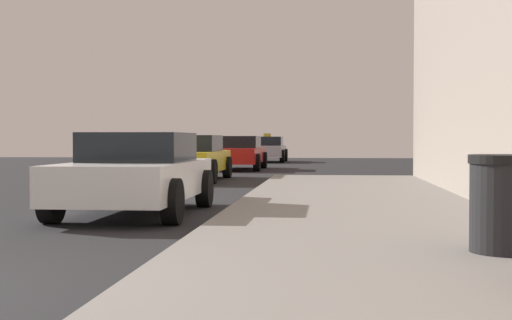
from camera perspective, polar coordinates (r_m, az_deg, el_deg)
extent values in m
cube|color=gray|center=(4.97, 11.45, -11.20)|extent=(4.00, 32.00, 0.15)
cylinder|color=black|center=(7.06, 18.83, -3.52)|extent=(0.67, 0.67, 0.80)
cylinder|color=black|center=(7.03, 18.86, 0.06)|extent=(0.71, 0.71, 0.08)
cube|color=white|center=(11.58, -9.23, -1.49)|extent=(1.70, 4.10, 0.55)
cube|color=black|center=(11.76, -8.99, 1.00)|extent=(1.50, 1.84, 0.45)
cylinder|color=black|center=(10.12, -6.46, -3.20)|extent=(0.22, 0.64, 0.64)
cylinder|color=black|center=(10.61, -15.50, -3.03)|extent=(0.22, 0.64, 0.64)
cylinder|color=black|center=(12.69, -3.99, -2.21)|extent=(0.22, 0.64, 0.64)
cylinder|color=black|center=(13.08, -11.36, -2.12)|extent=(0.22, 0.64, 0.64)
cube|color=yellow|center=(20.82, -5.12, -0.08)|extent=(1.71, 4.57, 0.55)
cube|color=black|center=(21.03, -5.00, 1.30)|extent=(1.51, 2.06, 0.45)
cylinder|color=black|center=(19.24, -3.41, -0.89)|extent=(0.22, 0.64, 0.64)
cylinder|color=black|center=(19.58, -8.37, -0.86)|extent=(0.22, 0.64, 0.64)
cylinder|color=black|center=(22.13, -2.23, -0.55)|extent=(0.22, 0.64, 0.64)
cylinder|color=black|center=(22.42, -6.57, -0.53)|extent=(0.22, 0.64, 0.64)
cube|color=red|center=(27.95, -1.38, 0.37)|extent=(1.70, 4.57, 0.55)
cube|color=black|center=(28.17, -1.33, 1.40)|extent=(1.50, 2.06, 0.45)
cylinder|color=black|center=(26.41, 0.06, -0.19)|extent=(0.22, 0.64, 0.64)
cylinder|color=black|center=(26.62, -3.58, -0.18)|extent=(0.22, 0.64, 0.64)
cylinder|color=black|center=(29.32, 0.61, -0.01)|extent=(0.22, 0.64, 0.64)
cylinder|color=black|center=(29.52, -2.68, 0.00)|extent=(0.22, 0.64, 0.64)
cube|color=#B7B7BF|center=(37.06, 0.84, 0.69)|extent=(1.70, 4.09, 0.55)
cube|color=black|center=(37.26, 0.87, 1.47)|extent=(1.50, 1.84, 0.45)
cube|color=yellow|center=(37.26, 0.87, 1.93)|extent=(0.36, 0.14, 0.16)
cylinder|color=black|center=(35.70, 2.03, 0.29)|extent=(0.22, 0.64, 0.64)
cylinder|color=black|center=(35.84, -0.68, 0.30)|extent=(0.22, 0.64, 0.64)
cylinder|color=black|center=(38.31, 2.27, 0.39)|extent=(0.22, 0.64, 0.64)
cylinder|color=black|center=(38.45, -0.26, 0.39)|extent=(0.22, 0.64, 0.64)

